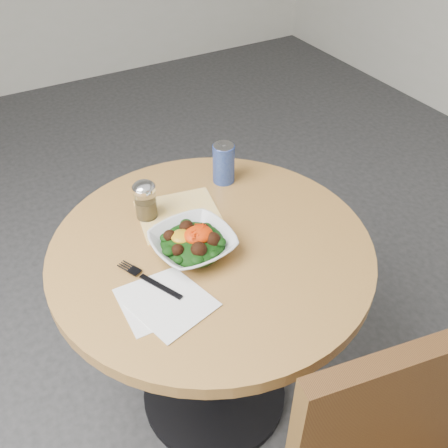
% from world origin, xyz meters
% --- Properties ---
extents(ground, '(6.00, 6.00, 0.00)m').
position_xyz_m(ground, '(0.00, 0.00, 0.00)').
color(ground, '#2D2D2F').
rests_on(ground, ground).
extents(table, '(0.90, 0.90, 0.75)m').
position_xyz_m(table, '(0.00, 0.00, 0.55)').
color(table, black).
rests_on(table, ground).
extents(cloth_napkin, '(0.27, 0.25, 0.00)m').
position_xyz_m(cloth_napkin, '(-0.02, 0.16, 0.75)').
color(cloth_napkin, '#FFAF0D').
rests_on(cloth_napkin, table).
extents(paper_napkins, '(0.22, 0.22, 0.00)m').
position_xyz_m(paper_napkins, '(-0.20, -0.13, 0.75)').
color(paper_napkins, white).
rests_on(paper_napkins, table).
extents(salad_bowl, '(0.23, 0.23, 0.08)m').
position_xyz_m(salad_bowl, '(-0.06, 0.00, 0.78)').
color(salad_bowl, silver).
rests_on(salad_bowl, table).
extents(fork, '(0.11, 0.20, 0.00)m').
position_xyz_m(fork, '(-0.21, -0.04, 0.76)').
color(fork, black).
rests_on(fork, table).
extents(spice_shaker, '(0.07, 0.07, 0.12)m').
position_xyz_m(spice_shaker, '(-0.11, 0.20, 0.81)').
color(spice_shaker, silver).
rests_on(spice_shaker, table).
extents(beverage_can, '(0.07, 0.07, 0.13)m').
position_xyz_m(beverage_can, '(0.18, 0.25, 0.82)').
color(beverage_can, navy).
rests_on(beverage_can, table).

